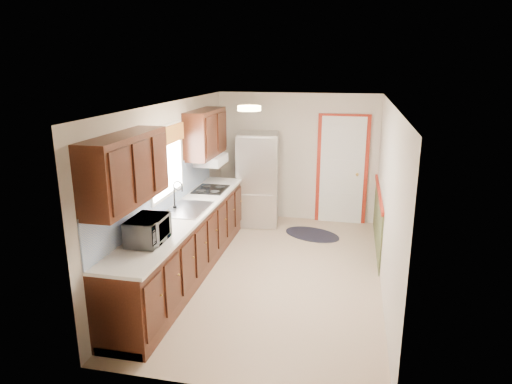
% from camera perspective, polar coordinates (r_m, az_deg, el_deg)
% --- Properties ---
extents(room_shell, '(3.20, 5.20, 2.52)m').
position_cam_1_polar(room_shell, '(6.25, 2.28, -0.11)').
color(room_shell, tan).
rests_on(room_shell, ground).
extents(kitchen_run, '(0.63, 4.00, 2.20)m').
position_cam_1_polar(kitchen_run, '(6.42, -9.16, -3.52)').
color(kitchen_run, '#34150B').
rests_on(kitchen_run, ground).
extents(back_wall_trim, '(1.12, 2.30, 2.08)m').
position_cam_1_polar(back_wall_trim, '(8.39, 11.58, 1.49)').
color(back_wall_trim, maroon).
rests_on(back_wall_trim, ground).
extents(ceiling_fixture, '(0.30, 0.30, 0.06)m').
position_cam_1_polar(ceiling_fixture, '(5.91, -0.85, 10.42)').
color(ceiling_fixture, '#FFD88C').
rests_on(ceiling_fixture, room_shell).
extents(microwave, '(0.31, 0.55, 0.37)m').
position_cam_1_polar(microwave, '(5.31, -13.39, -4.32)').
color(microwave, white).
rests_on(microwave, kitchen_run).
extents(refrigerator, '(0.79, 0.76, 1.71)m').
position_cam_1_polar(refrigerator, '(8.41, 0.28, 1.62)').
color(refrigerator, '#B7B7BC').
rests_on(refrigerator, ground).
extents(rug, '(1.19, 1.01, 0.01)m').
position_cam_1_polar(rug, '(8.14, 7.02, -5.27)').
color(rug, black).
rests_on(rug, ground).
extents(cooktop, '(0.49, 0.58, 0.02)m').
position_cam_1_polar(cooktop, '(7.41, -5.68, 0.35)').
color(cooktop, black).
rests_on(cooktop, kitchen_run).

